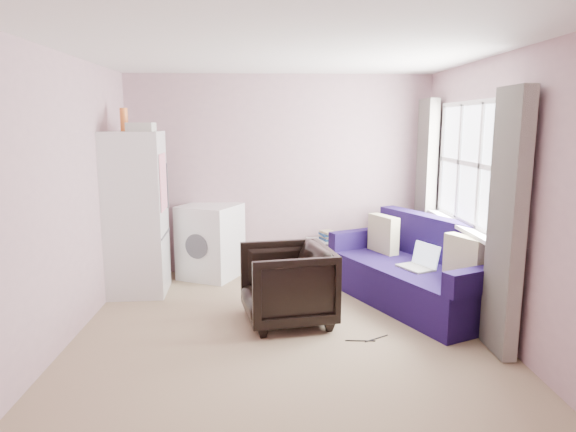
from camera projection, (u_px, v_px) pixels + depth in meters
name	position (u px, v px, depth m)	size (l,w,h in m)	color
room	(287.00, 199.00, 4.43)	(3.84, 4.24, 2.54)	#978063
armchair	(287.00, 281.00, 4.91)	(0.81, 0.75, 0.83)	black
fridge	(136.00, 213.00, 5.69)	(0.66, 0.65, 2.06)	silver
washing_machine	(210.00, 240.00, 6.38)	(0.85, 0.85, 0.91)	silver
side_table	(327.00, 255.00, 6.45)	(0.53, 0.53, 0.58)	gray
sofa	(419.00, 273.00, 5.45)	(1.67, 2.20, 0.90)	#1C0F47
window_dressing	(458.00, 203.00, 5.21)	(0.17, 2.62, 2.18)	white
floor_cables	(368.00, 340.00, 4.56)	(0.41, 0.15, 0.01)	black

